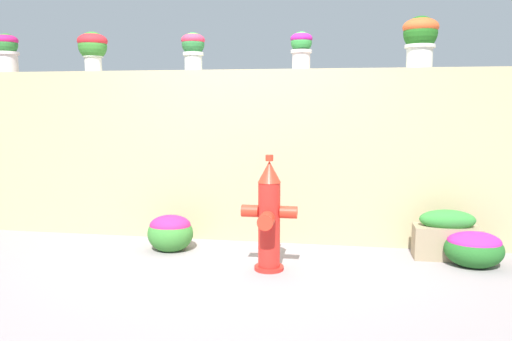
% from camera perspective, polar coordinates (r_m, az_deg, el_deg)
% --- Properties ---
extents(ground_plane, '(24.00, 24.00, 0.00)m').
position_cam_1_polar(ground_plane, '(4.32, -3.27, -10.93)').
color(ground_plane, gray).
extents(stone_wall, '(6.05, 0.36, 1.70)m').
position_cam_1_polar(stone_wall, '(5.13, -0.79, 1.73)').
color(stone_wall, tan).
rests_on(stone_wall, ground).
extents(potted_plant_0, '(0.25, 0.25, 0.42)m').
position_cam_1_polar(potted_plant_0, '(6.17, -26.29, 12.11)').
color(potted_plant_0, beige).
rests_on(potted_plant_0, stone_wall).
extents(potted_plant_1, '(0.31, 0.31, 0.41)m').
position_cam_1_polar(potted_plant_1, '(5.66, -17.95, 13.14)').
color(potted_plant_1, silver).
rests_on(potted_plant_1, stone_wall).
extents(potted_plant_2, '(0.24, 0.24, 0.38)m').
position_cam_1_polar(potted_plant_2, '(5.23, -7.10, 13.63)').
color(potted_plant_2, silver).
rests_on(potted_plant_2, stone_wall).
extents(potted_plant_3, '(0.21, 0.21, 0.36)m').
position_cam_1_polar(potted_plant_3, '(5.06, 5.13, 13.71)').
color(potted_plant_3, beige).
rests_on(potted_plant_3, stone_wall).
extents(potted_plant_4, '(0.33, 0.33, 0.48)m').
position_cam_1_polar(potted_plant_4, '(5.11, 18.04, 14.17)').
color(potted_plant_4, silver).
rests_on(potted_plant_4, stone_wall).
extents(fire_hydrant, '(0.46, 0.37, 0.96)m').
position_cam_1_polar(fire_hydrant, '(4.15, 1.48, -5.32)').
color(fire_hydrant, red).
rests_on(fire_hydrant, ground).
extents(flower_bush_left, '(0.49, 0.44, 0.31)m').
position_cam_1_polar(flower_bush_left, '(4.72, 23.36, -7.95)').
color(flower_bush_left, '#226223').
rests_on(flower_bush_left, ground).
extents(flower_bush_right, '(0.43, 0.39, 0.35)m').
position_cam_1_polar(flower_bush_right, '(4.84, -9.64, -6.75)').
color(flower_bush_right, '#388032').
rests_on(flower_bush_right, ground).
extents(planter_box, '(0.57, 0.25, 0.44)m').
position_cam_1_polar(planter_box, '(4.82, 20.70, -6.87)').
color(planter_box, gray).
rests_on(planter_box, ground).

